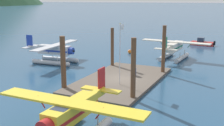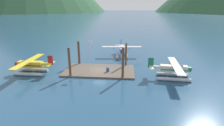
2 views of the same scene
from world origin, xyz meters
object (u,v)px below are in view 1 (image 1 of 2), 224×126
(seaplane_cream_stbd_aft, at_px, (174,49))
(flagpole, at_px, (120,47))
(mooring_buoy, at_px, (130,52))
(seaplane_yellow_port_aft, at_px, (72,116))
(seaplane_silver_bow_right, at_px, (55,52))
(fuel_drum, at_px, (134,72))
(boat_red_open_se, at_px, (202,43))

(seaplane_cream_stbd_aft, bearing_deg, flagpole, 173.66)
(flagpole, relative_size, mooring_buoy, 9.92)
(seaplane_yellow_port_aft, distance_m, seaplane_silver_bow_right, 22.74)
(fuel_drum, height_order, boat_red_open_se, boat_red_open_se)
(fuel_drum, relative_size, seaplane_cream_stbd_aft, 0.08)
(flagpole, distance_m, seaplane_cream_stbd_aft, 16.40)
(seaplane_yellow_port_aft, relative_size, seaplane_silver_bow_right, 0.99)
(seaplane_yellow_port_aft, height_order, boat_red_open_se, seaplane_yellow_port_aft)
(flagpole, xyz_separation_m, boat_red_open_se, (31.30, -3.61, -3.73))
(mooring_buoy, bearing_deg, flagpole, -161.00)
(mooring_buoy, bearing_deg, seaplane_cream_stbd_aft, -98.79)
(fuel_drum, distance_m, boat_red_open_se, 27.84)
(fuel_drum, height_order, seaplane_silver_bow_right, seaplane_silver_bow_right)
(seaplane_silver_bow_right, xyz_separation_m, boat_red_open_se, (25.29, -16.45, -1.09))
(flagpole, relative_size, fuel_drum, 7.19)
(seaplane_silver_bow_right, distance_m, seaplane_cream_stbd_aft, 17.76)
(mooring_buoy, relative_size, boat_red_open_se, 0.13)
(flagpole, xyz_separation_m, seaplane_silver_bow_right, (6.01, 12.84, -2.64))
(seaplane_cream_stbd_aft, xyz_separation_m, boat_red_open_se, (15.21, -1.82, -1.09))
(seaplane_yellow_port_aft, bearing_deg, boat_red_open_se, -2.58)
(fuel_drum, distance_m, seaplane_silver_bow_right, 13.13)
(mooring_buoy, height_order, seaplane_yellow_port_aft, seaplane_yellow_port_aft)
(mooring_buoy, bearing_deg, seaplane_yellow_port_aft, -165.14)
(flagpole, relative_size, seaplane_cream_stbd_aft, 0.60)
(seaplane_silver_bow_right, bearing_deg, mooring_buoy, -31.42)
(mooring_buoy, distance_m, boat_red_open_se, 16.97)
(fuel_drum, bearing_deg, seaplane_cream_stbd_aft, -7.95)
(flagpole, relative_size, seaplane_silver_bow_right, 0.60)
(seaplane_yellow_port_aft, xyz_separation_m, seaplane_silver_bow_right, (17.50, 14.52, 0.00))
(fuel_drum, relative_size, seaplane_silver_bow_right, 0.08)
(fuel_drum, xyz_separation_m, seaplane_silver_bow_right, (2.32, 12.90, 0.84))
(fuel_drum, xyz_separation_m, seaplane_yellow_port_aft, (-15.18, -1.63, 0.84))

